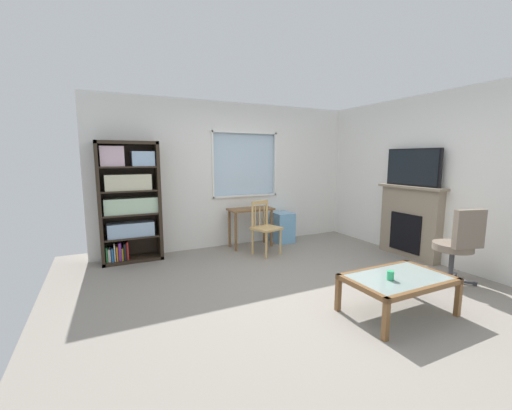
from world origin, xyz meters
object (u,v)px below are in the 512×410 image
at_px(wooden_chair, 265,227).
at_px(tv, 413,167).
at_px(desk_under_window, 251,216).
at_px(office_chair, 459,243).
at_px(fireplace, 410,221).
at_px(plastic_drawer_unit, 282,227).
at_px(coffee_table, 398,281).
at_px(bookshelf, 129,199).
at_px(sippy_cup, 390,275).

relative_size(wooden_chair, tv, 0.95).
relative_size(desk_under_window, office_chair, 0.81).
bearing_deg(office_chair, tv, 67.34).
relative_size(wooden_chair, fireplace, 0.77).
bearing_deg(wooden_chair, plastic_drawer_unit, 39.90).
distance_m(plastic_drawer_unit, coffee_table, 3.05).
height_order(bookshelf, office_chair, bookshelf).
xyz_separation_m(office_chair, coffee_table, (-1.31, -0.21, -0.20)).
relative_size(tv, office_chair, 0.95).
distance_m(tv, coffee_table, 2.47).
xyz_separation_m(bookshelf, sippy_cup, (2.18, -3.11, -0.53)).
bearing_deg(desk_under_window, wooden_chair, -87.32).
bearing_deg(bookshelf, plastic_drawer_unit, -1.21).
distance_m(fireplace, tv, 0.88).
distance_m(wooden_chair, plastic_drawer_unit, 0.90).
bearing_deg(tv, fireplace, -0.00).
relative_size(desk_under_window, sippy_cup, 8.95).
height_order(desk_under_window, plastic_drawer_unit, desk_under_window).
xyz_separation_m(wooden_chair, fireplace, (2.06, -1.15, 0.12)).
xyz_separation_m(coffee_table, sippy_cup, (-0.15, -0.03, 0.10)).
xyz_separation_m(bookshelf, fireplace, (4.12, -1.77, -0.39)).
bearing_deg(office_chair, coffee_table, -170.96).
relative_size(bookshelf, desk_under_window, 2.32).
xyz_separation_m(bookshelf, coffee_table, (2.33, -3.08, -0.63)).
height_order(bookshelf, coffee_table, bookshelf).
distance_m(bookshelf, sippy_cup, 3.83).
bearing_deg(office_chair, wooden_chair, 125.23).
relative_size(desk_under_window, fireplace, 0.69).
bearing_deg(bookshelf, wooden_chair, -16.89).
relative_size(desk_under_window, plastic_drawer_unit, 1.41).
relative_size(plastic_drawer_unit, office_chair, 0.57).
bearing_deg(sippy_cup, coffee_table, 9.99).
bearing_deg(plastic_drawer_unit, sippy_cup, -100.20).
bearing_deg(wooden_chair, office_chair, -54.77).
distance_m(fireplace, coffee_table, 2.23).
relative_size(desk_under_window, tv, 0.85).
bearing_deg(wooden_chair, sippy_cup, -87.04).
relative_size(desk_under_window, wooden_chair, 0.89).
bearing_deg(fireplace, desk_under_window, 141.44).
height_order(bookshelf, tv, bookshelf).
distance_m(bookshelf, fireplace, 4.50).
bearing_deg(desk_under_window, bookshelf, 176.96).
height_order(bookshelf, desk_under_window, bookshelf).
height_order(office_chair, coffee_table, office_chair).
bearing_deg(fireplace, office_chair, -113.46).
height_order(desk_under_window, office_chair, office_chair).
relative_size(wooden_chair, plastic_drawer_unit, 1.57).
bearing_deg(fireplace, sippy_cup, -145.45).
bearing_deg(fireplace, tv, 180.00).
relative_size(wooden_chair, office_chair, 0.90).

